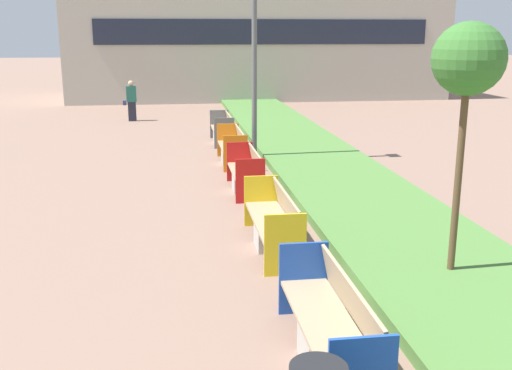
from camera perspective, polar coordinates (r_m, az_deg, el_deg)
planter_grass_strip at (r=11.79m, az=11.45°, el=-2.54°), size 2.80×120.00×0.18m
building_backdrop at (r=33.56m, az=-0.04°, el=13.84°), size 19.60×6.73×6.31m
bench_blue_frame at (r=6.62m, az=7.13°, el=-13.54°), size 0.65×2.41×0.94m
bench_yellow_frame at (r=9.85m, az=1.74°, el=-3.89°), size 0.65×2.41×0.94m
bench_red_frame at (r=13.34m, az=-0.93°, el=0.94°), size 0.65×1.98×0.94m
bench_orange_frame at (r=16.19m, az=-2.22°, el=3.34°), size 0.65×2.07×0.94m
bench_grey_frame at (r=19.27m, az=-3.18°, el=5.09°), size 0.65×1.94×0.94m
street_lamp_post at (r=16.16m, az=-0.16°, el=16.34°), size 0.24×0.44×7.28m
sapling_tree_near at (r=8.46m, az=19.56°, el=10.91°), size 0.97×0.97×3.61m
pedestrian_walking at (r=24.55m, az=-11.78°, el=7.86°), size 0.53×0.24×1.60m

